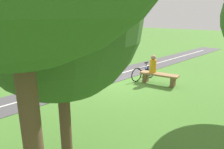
{
  "coord_description": "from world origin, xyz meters",
  "views": [
    {
      "loc": [
        -5.89,
        7.93,
        3.1
      ],
      "look_at": [
        -1.33,
        2.32,
        1.03
      ],
      "focal_mm": 33.36,
      "sensor_mm": 36.0,
      "label": 1
    }
  ],
  "objects_px": {
    "person_seated": "(153,65)",
    "tree_near_bench": "(58,18)",
    "bench": "(159,77)",
    "bicycle": "(144,73)",
    "backpack": "(148,72)"
  },
  "relations": [
    {
      "from": "person_seated",
      "to": "tree_near_bench",
      "type": "height_order",
      "value": "tree_near_bench"
    },
    {
      "from": "bench",
      "to": "bicycle",
      "type": "bearing_deg",
      "value": -19.07
    },
    {
      "from": "person_seated",
      "to": "bicycle",
      "type": "xyz_separation_m",
      "value": [
        0.59,
        -0.22,
        -0.53
      ]
    },
    {
      "from": "bicycle",
      "to": "tree_near_bench",
      "type": "distance_m",
      "value": 6.79
    },
    {
      "from": "bench",
      "to": "tree_near_bench",
      "type": "xyz_separation_m",
      "value": [
        -0.61,
        5.88,
        2.68
      ]
    },
    {
      "from": "backpack",
      "to": "bench",
      "type": "bearing_deg",
      "value": 140.01
    },
    {
      "from": "backpack",
      "to": "tree_near_bench",
      "type": "relative_size",
      "value": 0.09
    },
    {
      "from": "backpack",
      "to": "person_seated",
      "type": "bearing_deg",
      "value": 128.78
    },
    {
      "from": "tree_near_bench",
      "to": "backpack",
      "type": "bearing_deg",
      "value": -75.86
    },
    {
      "from": "bench",
      "to": "person_seated",
      "type": "bearing_deg",
      "value": -0.0
    },
    {
      "from": "bench",
      "to": "bicycle",
      "type": "distance_m",
      "value": 0.93
    },
    {
      "from": "bench",
      "to": "person_seated",
      "type": "height_order",
      "value": "person_seated"
    },
    {
      "from": "bicycle",
      "to": "tree_near_bench",
      "type": "relative_size",
      "value": 0.36
    },
    {
      "from": "bicycle",
      "to": "backpack",
      "type": "distance_m",
      "value": 0.79
    },
    {
      "from": "bench",
      "to": "backpack",
      "type": "relative_size",
      "value": 4.28
    }
  ]
}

